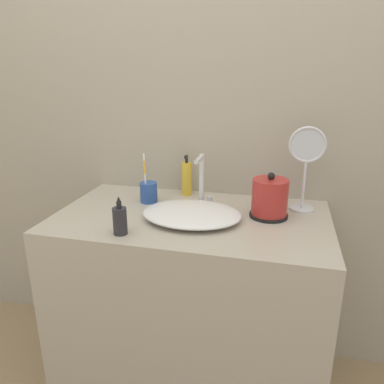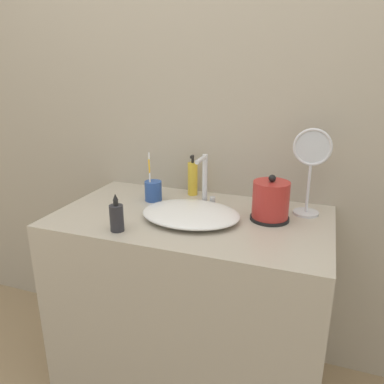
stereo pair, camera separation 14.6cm
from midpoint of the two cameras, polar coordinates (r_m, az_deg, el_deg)
name	(u,v)px [view 2 (the right image)]	position (r m, az deg, el deg)	size (l,w,h in m)	color
wall_back	(217,87)	(1.71, 6.34, 15.55)	(6.00, 0.04, 2.60)	#ADA38E
vanity_counter	(191,303)	(1.70, 2.47, -16.59)	(1.09, 0.62, 0.82)	#B7AD99
sink_basin	(191,214)	(1.46, 2.68, -3.36)	(0.39, 0.30, 0.05)	white
faucet	(205,179)	(1.57, 4.69, 1.95)	(0.06, 0.12, 0.22)	silver
electric_kettle	(271,202)	(1.48, 14.68, -1.58)	(0.15, 0.15, 0.18)	black
toothbrush_cup	(153,190)	(1.66, -3.43, 0.20)	(0.08, 0.08, 0.22)	#2D519E
lotion_bottle	(193,178)	(1.72, 2.53, 2.05)	(0.05, 0.05, 0.19)	gold
shampoo_bottle	(117,217)	(1.36, -8.41, -3.85)	(0.05, 0.05, 0.14)	#28282D
vanity_mirror	(311,165)	(1.55, 20.26, 3.79)	(0.15, 0.10, 0.35)	silver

